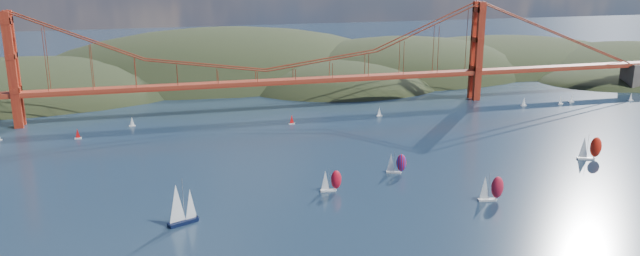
% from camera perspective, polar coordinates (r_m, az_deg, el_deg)
% --- Properties ---
extents(headlands, '(725.00, 225.00, 96.00)m').
position_cam_1_polar(headlands, '(435.45, -1.18, 3.32)').
color(headlands, black).
rests_on(headlands, ground).
extents(bridge, '(552.00, 12.00, 55.00)m').
position_cam_1_polar(bridge, '(323.59, -5.32, 7.05)').
color(bridge, maroon).
rests_on(bridge, ground).
extents(sloop_navy, '(10.13, 7.89, 14.78)m').
position_cam_1_polar(sloop_navy, '(195.19, -12.61, -6.83)').
color(sloop_navy, black).
rests_on(sloop_navy, ground).
extents(racer_0, '(7.55, 3.34, 8.56)m').
position_cam_1_polar(racer_0, '(217.31, 0.96, -4.80)').
color(racer_0, white).
rests_on(racer_0, ground).
extents(racer_1, '(8.58, 4.23, 9.66)m').
position_cam_1_polar(racer_1, '(216.53, 15.34, -5.31)').
color(racer_1, silver).
rests_on(racer_1, ground).
extents(racer_2, '(9.50, 5.54, 10.65)m').
position_cam_1_polar(racer_2, '(272.62, 23.42, -1.65)').
color(racer_2, white).
rests_on(racer_2, ground).
extents(racer_rwb, '(7.67, 5.22, 8.59)m').
position_cam_1_polar(racer_rwb, '(236.69, 6.95, -3.19)').
color(racer_rwb, silver).
rests_on(racer_rwb, ground).
extents(distant_boat_2, '(3.00, 2.00, 4.70)m').
position_cam_1_polar(distant_boat_2, '(299.39, -21.28, -0.49)').
color(distant_boat_2, silver).
rests_on(distant_boat_2, ground).
extents(distant_boat_3, '(3.00, 2.00, 4.70)m').
position_cam_1_polar(distant_boat_3, '(312.85, -16.81, 0.58)').
color(distant_boat_3, silver).
rests_on(distant_boat_3, ground).
extents(distant_boat_4, '(3.00, 2.00, 4.70)m').
position_cam_1_polar(distant_boat_4, '(358.23, 18.15, 2.31)').
color(distant_boat_4, silver).
rests_on(distant_boat_4, ground).
extents(distant_boat_5, '(3.00, 2.00, 4.70)m').
position_cam_1_polar(distant_boat_5, '(368.82, 21.14, 2.40)').
color(distant_boat_5, silver).
rests_on(distant_boat_5, ground).
extents(distant_boat_6, '(3.00, 2.00, 4.70)m').
position_cam_1_polar(distant_boat_6, '(376.28, 22.02, 2.55)').
color(distant_boat_6, silver).
rests_on(distant_boat_6, ground).
extents(distant_boat_7, '(3.00, 2.00, 4.70)m').
position_cam_1_polar(distant_boat_7, '(394.05, 26.56, 2.58)').
color(distant_boat_7, silver).
rests_on(distant_boat_7, ground).
extents(distant_boat_8, '(3.00, 2.00, 4.70)m').
position_cam_1_polar(distant_boat_8, '(319.76, 5.44, 1.50)').
color(distant_boat_8, silver).
rests_on(distant_boat_8, ground).
extents(distant_boat_9, '(3.00, 2.00, 4.70)m').
position_cam_1_polar(distant_boat_9, '(303.59, -2.60, 0.79)').
color(distant_boat_9, silver).
rests_on(distant_boat_9, ground).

